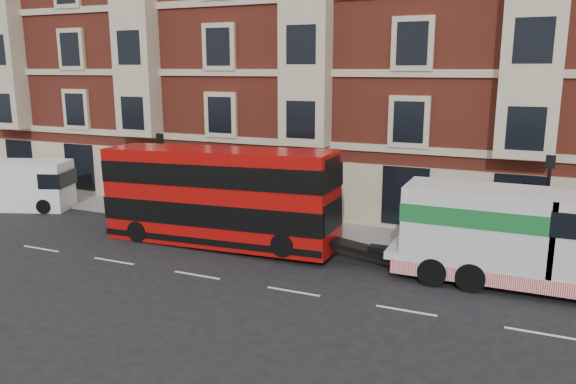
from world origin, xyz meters
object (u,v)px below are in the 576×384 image
(tow_truck, at_px, (511,236))
(pedestrian, at_px, (37,186))
(box_van, at_px, (22,185))
(double_decker_bus, at_px, (218,195))

(tow_truck, bearing_deg, pedestrian, 174.38)
(tow_truck, height_order, box_van, tow_truck)
(double_decker_bus, relative_size, box_van, 1.91)
(tow_truck, distance_m, box_van, 25.53)
(double_decker_bus, xyz_separation_m, box_van, (-13.43, 1.37, -0.96))
(box_van, bearing_deg, double_decker_bus, -25.43)
(tow_truck, relative_size, box_van, 1.53)
(box_van, bearing_deg, pedestrian, 77.68)
(double_decker_bus, bearing_deg, pedestrian, 169.48)
(tow_truck, xyz_separation_m, pedestrian, (-25.63, 2.52, -0.83))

